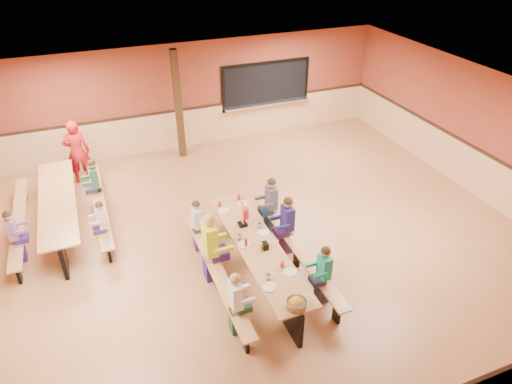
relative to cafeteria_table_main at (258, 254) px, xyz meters
name	(u,v)px	position (x,y,z in m)	size (l,w,h in m)	color
ground	(242,242)	(0.08, 1.08, -0.53)	(12.00, 12.00, 0.00)	#9D643B
room_envelope	(242,215)	(0.08, 1.08, 0.16)	(12.04, 10.04, 3.02)	brown
kitchen_pass_through	(266,87)	(2.68, 6.04, 0.96)	(2.78, 0.28, 1.38)	black
structural_post	(178,105)	(-0.12, 5.48, 0.97)	(0.18, 0.18, 3.00)	#332111
cafeteria_table_main	(258,254)	(0.00, 0.00, 0.00)	(1.91, 3.70, 0.74)	#B97E49
cafeteria_table_second	(59,207)	(-3.42, 3.05, 0.00)	(1.91, 3.70, 0.74)	#B97E49
seated_child_white_left	(236,304)	(-0.83, -1.11, 0.08)	(0.37, 0.30, 1.21)	white
seated_adult_yellow	(211,247)	(-0.83, 0.28, 0.20)	(0.48, 0.40, 1.44)	#CBD31E
seated_child_grey_left	(198,226)	(-0.83, 1.22, 0.05)	(0.34, 0.28, 1.15)	silver
seated_child_teal_right	(323,275)	(0.83, -1.02, 0.07)	(0.36, 0.29, 1.18)	#1DA885
seated_child_navy_right	(287,225)	(0.83, 0.48, 0.11)	(0.40, 0.33, 1.27)	navy
seated_child_char_right	(271,205)	(0.83, 1.29, 0.10)	(0.39, 0.32, 1.26)	#4C4F56
seated_child_purple_sec	(15,237)	(-4.24, 2.17, 0.05)	(0.34, 0.28, 1.16)	#905A87
seated_child_green_sec	(96,184)	(-2.59, 3.59, 0.09)	(0.38, 0.31, 1.23)	#33755B
seated_child_tan_sec	(104,226)	(-2.59, 1.93, 0.04)	(0.33, 0.27, 1.13)	beige
standing_woman	(77,152)	(-2.87, 4.99, 0.32)	(0.62, 0.40, 1.69)	#B2141C
punch_pitcher	(245,213)	(0.09, 0.90, 0.32)	(0.16, 0.16, 0.22)	red
chip_bowl	(297,303)	(-0.01, -1.65, 0.29)	(0.32, 0.32, 0.15)	orange
napkin_dispenser	(265,246)	(0.08, -0.14, 0.28)	(0.10, 0.14, 0.13)	black
condiment_mustard	(261,247)	(-0.01, -0.18, 0.30)	(0.06, 0.06, 0.17)	yellow
condiment_ketchup	(246,243)	(-0.22, 0.04, 0.30)	(0.06, 0.06, 0.17)	#B2140F
table_paddle	(242,220)	(-0.05, 0.68, 0.35)	(0.16, 0.16, 0.56)	black
place_settings	(258,243)	(0.00, 0.00, 0.27)	(0.65, 3.30, 0.11)	beige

